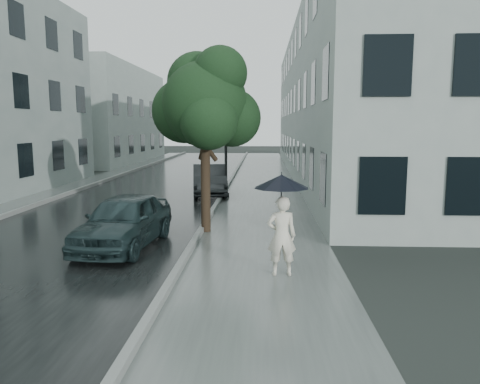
# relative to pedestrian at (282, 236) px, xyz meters

# --- Properties ---
(ground) EXTENTS (120.00, 120.00, 0.00)m
(ground) POSITION_rel_pedestrian_xyz_m (-0.63, 1.00, -0.85)
(ground) COLOR black
(ground) RESTS_ON ground
(sidewalk) EXTENTS (3.50, 60.00, 0.01)m
(sidewalk) POSITION_rel_pedestrian_xyz_m (-0.38, 13.00, -0.85)
(sidewalk) COLOR slate
(sidewalk) RESTS_ON ground
(kerb_near) EXTENTS (0.15, 60.00, 0.15)m
(kerb_near) POSITION_rel_pedestrian_xyz_m (-2.21, 13.00, -0.77)
(kerb_near) COLOR slate
(kerb_near) RESTS_ON ground
(asphalt_road) EXTENTS (6.85, 60.00, 0.00)m
(asphalt_road) POSITION_rel_pedestrian_xyz_m (-5.71, 13.00, -0.85)
(asphalt_road) COLOR black
(asphalt_road) RESTS_ON ground
(kerb_far) EXTENTS (0.15, 60.00, 0.15)m
(kerb_far) POSITION_rel_pedestrian_xyz_m (-9.21, 13.00, -0.77)
(kerb_far) COLOR slate
(kerb_far) RESTS_ON ground
(sidewalk_far) EXTENTS (1.70, 60.00, 0.01)m
(sidewalk_far) POSITION_rel_pedestrian_xyz_m (-10.13, 13.00, -0.85)
(sidewalk_far) COLOR #4C5451
(sidewalk_far) RESTS_ON ground
(building_near) EXTENTS (7.02, 36.00, 9.00)m
(building_near) POSITION_rel_pedestrian_xyz_m (4.84, 20.50, 3.65)
(building_near) COLOR #919E98
(building_near) RESTS_ON ground
(building_far_b) EXTENTS (7.02, 18.00, 8.00)m
(building_far_b) POSITION_rel_pedestrian_xyz_m (-14.41, 31.00, 3.15)
(building_far_b) COLOR #919E98
(building_far_b) RESTS_ON ground
(pedestrian) EXTENTS (0.64, 0.45, 1.68)m
(pedestrian) POSITION_rel_pedestrian_xyz_m (0.00, 0.00, 0.00)
(pedestrian) COLOR beige
(pedestrian) RESTS_ON sidewalk
(umbrella) EXTENTS (1.24, 1.24, 1.25)m
(umbrella) POSITION_rel_pedestrian_xyz_m (-0.02, 0.02, 1.14)
(umbrella) COLOR black
(umbrella) RESTS_ON ground
(street_tree) EXTENTS (3.23, 2.93, 5.35)m
(street_tree) POSITION_rel_pedestrian_xyz_m (-2.08, 4.10, 2.92)
(street_tree) COLOR #332619
(street_tree) RESTS_ON ground
(lamp_post) EXTENTS (0.84, 0.42, 5.25)m
(lamp_post) POSITION_rel_pedestrian_xyz_m (-2.16, 10.70, 2.15)
(lamp_post) COLOR black
(lamp_post) RESTS_ON ground
(car_near) EXTENTS (1.98, 4.18, 1.38)m
(car_near) POSITION_rel_pedestrian_xyz_m (-3.98, 2.11, -0.15)
(car_near) COLOR #1A2C2D
(car_near) RESTS_ON ground
(car_far) EXTENTS (2.04, 4.30, 1.36)m
(car_far) POSITION_rel_pedestrian_xyz_m (-2.83, 11.42, -0.16)
(car_far) COLOR black
(car_far) RESTS_ON ground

